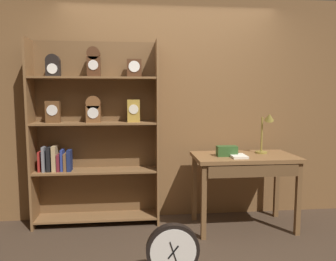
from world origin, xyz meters
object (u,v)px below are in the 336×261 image
(round_clock_large, at_px, (173,252))
(bookshelf, at_px, (93,131))
(desk_lamp, at_px, (266,129))
(open_repair_manual, at_px, (238,156))
(toolbox_small, at_px, (227,151))
(workbench, at_px, (245,165))

(round_clock_large, bearing_deg, bookshelf, 121.01)
(desk_lamp, xyz_separation_m, round_clock_large, (-1.17, -1.02, -0.86))
(desk_lamp, distance_m, open_repair_manual, 0.49)
(desk_lamp, distance_m, round_clock_large, 1.78)
(desk_lamp, distance_m, toolbox_small, 0.53)
(bookshelf, xyz_separation_m, open_repair_manual, (1.55, -0.40, -0.23))
(desk_lamp, relative_size, toolbox_small, 2.17)
(open_repair_manual, bearing_deg, workbench, 39.83)
(bookshelf, xyz_separation_m, workbench, (1.65, -0.32, -0.36))
(toolbox_small, xyz_separation_m, open_repair_manual, (0.10, -0.08, -0.04))
(bookshelf, bearing_deg, open_repair_manual, -14.65)
(desk_lamp, height_order, round_clock_large, desk_lamp)
(workbench, bearing_deg, toolbox_small, -178.30)
(desk_lamp, xyz_separation_m, toolbox_small, (-0.47, -0.10, -0.23))
(workbench, distance_m, round_clock_large, 1.38)
(round_clock_large, bearing_deg, toolbox_small, 53.18)
(workbench, height_order, round_clock_large, workbench)
(workbench, bearing_deg, desk_lamp, 18.54)
(bookshelf, xyz_separation_m, desk_lamp, (1.92, -0.23, 0.04))
(workbench, relative_size, desk_lamp, 2.34)
(desk_lamp, relative_size, round_clock_large, 1.01)
(desk_lamp, height_order, open_repair_manual, desk_lamp)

